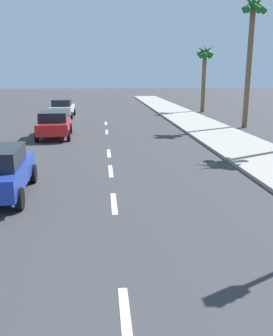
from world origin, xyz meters
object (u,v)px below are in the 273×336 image
palm_tree_far (251,30)px  palm_tree_distant (205,61)px  parked_car_red (54,124)px  parked_car_white (63,108)px

palm_tree_far → palm_tree_distant: 11.00m
parked_car_red → palm_tree_far: bearing=9.9°
parked_car_red → palm_tree_distant: palm_tree_distant is taller
parked_car_red → palm_tree_far: size_ratio=0.48×
parked_car_red → parked_car_white: size_ratio=1.01×
parked_car_white → palm_tree_far: (13.51, -7.76, 5.71)m
parked_car_red → parked_car_white: same height
parked_car_white → palm_tree_distant: 14.44m
palm_tree_far → palm_tree_distant: (-0.02, 10.88, -1.63)m
parked_car_white → palm_tree_distant: size_ratio=0.65×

